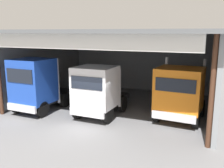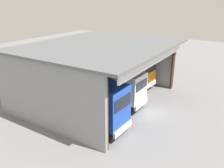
{
  "view_description": "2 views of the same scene",
  "coord_description": "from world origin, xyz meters",
  "views": [
    {
      "loc": [
        6.29,
        -11.53,
        5.25
      ],
      "look_at": [
        0.0,
        3.69,
        1.81
      ],
      "focal_mm": 40.17,
      "sensor_mm": 36.0,
      "label": 1
    },
    {
      "loc": [
        -16.44,
        -6.6,
        9.06
      ],
      "look_at": [
        0.0,
        3.69,
        1.81
      ],
      "focal_mm": 36.5,
      "sensor_mm": 36.0,
      "label": 2
    }
  ],
  "objects": [
    {
      "name": "ground_plane",
      "position": [
        0.0,
        0.0,
        0.0
      ],
      "size": [
        80.0,
        80.0,
        0.0
      ],
      "primitive_type": "plane",
      "color": "slate",
      "rests_on": "ground"
    },
    {
      "name": "oil_drum",
      "position": [
        2.75,
        9.29,
        0.47
      ],
      "size": [
        0.58,
        0.58,
        0.94
      ],
      "primitive_type": "cylinder",
      "color": "gold",
      "rests_on": "ground"
    },
    {
      "name": "truck_white_center_left_bay",
      "position": [
        -0.28,
        2.07,
        1.68
      ],
      "size": [
        2.52,
        4.86,
        3.22
      ],
      "rotation": [
        0.0,
        0.0,
        3.12
      ],
      "color": "white",
      "rests_on": "ground"
    },
    {
      "name": "tool_cart",
      "position": [
        -2.47,
        8.77,
        0.5
      ],
      "size": [
        0.9,
        0.6,
        1.0
      ],
      "primitive_type": "cube",
      "color": "red",
      "rests_on": "ground"
    },
    {
      "name": "workshop_shed",
      "position": [
        0.0,
        6.07,
        3.74
      ],
      "size": [
        13.65,
        11.62,
        5.37
      ],
      "color": "gray",
      "rests_on": "ground"
    },
    {
      "name": "truck_blue_left_bay",
      "position": [
        -4.47,
        1.47,
        1.83
      ],
      "size": [
        2.53,
        5.19,
        3.57
      ],
      "rotation": [
        0.0,
        0.0,
        3.11
      ],
      "color": "#1E47B7",
      "rests_on": "ground"
    },
    {
      "name": "truck_orange_center_right_bay",
      "position": [
        4.5,
        3.22,
        1.74
      ],
      "size": [
        2.78,
        4.53,
        3.68
      ],
      "rotation": [
        0.0,
        0.0,
        3.07
      ],
      "color": "orange",
      "rests_on": "ground"
    }
  ]
}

